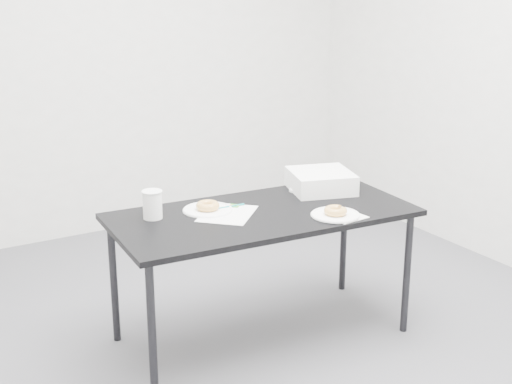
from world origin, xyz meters
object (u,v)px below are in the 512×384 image
scorecard (227,214)px  coffee_cup (152,204)px  pen (232,206)px  plate_near (335,215)px  donut_far (208,206)px  bakery_box (321,181)px  table (262,222)px  donut_near (336,211)px  plate_far (208,210)px

scorecard → coffee_cup: coffee_cup is taller
pen → coffee_cup: (-0.41, 0.05, 0.06)m
scorecard → plate_near: bearing=10.2°
scorecard → donut_far: size_ratio=2.61×
bakery_box → donut_far: bearing=-163.5°
table → scorecard: bearing=163.6°
scorecard → coffee_cup: (-0.34, 0.13, 0.07)m
plate_near → bakery_box: (0.19, 0.39, 0.05)m
plate_near → coffee_cup: bearing=151.0°
pen → donut_near: bearing=-43.6°
donut_near → bakery_box: size_ratio=0.35×
scorecard → plate_far: plate_far is taller
plate_near → donut_near: size_ratio=2.13×
bakery_box → scorecard: bearing=-155.0°
pen → bakery_box: size_ratio=0.44×
donut_near → coffee_cup: coffee_cup is taller
table → scorecard: scorecard is taller
plate_near → coffee_cup: 0.89m
scorecard → bakery_box: (0.63, 0.09, 0.05)m
plate_far → donut_far: (0.00, 0.00, 0.02)m
pen → bakery_box: bakery_box is taller
scorecard → bakery_box: 0.64m
plate_far → donut_far: donut_far is taller
donut_far → plate_near: bearing=-38.6°
plate_near → donut_far: 0.64m
table → donut_near: size_ratio=13.64×
donut_near → donut_far: size_ratio=0.96×
pen → donut_near: size_ratio=1.26×
scorecard → coffee_cup: size_ratio=2.19×
donut_near → bakery_box: 0.43m
coffee_cup → donut_far: bearing=-6.9°
plate_far → table: bearing=-34.6°
scorecard → donut_far: bearing=167.4°
donut_near → bakery_box: bearing=63.8°
plate_near → bakery_box: size_ratio=0.75×
donut_near → donut_far: donut_near is taller
donut_far → pen: bearing=-8.5°
plate_near → plate_far: size_ratio=0.96×
pen → plate_near: bearing=-43.6°
table → coffee_cup: coffee_cup is taller
donut_far → bakery_box: bakery_box is taller
table → bakery_box: (0.46, 0.15, 0.11)m
donut_near → coffee_cup: size_ratio=0.81×
table → donut_far: (-0.23, 0.16, 0.08)m
plate_far → plate_near: bearing=-38.6°
plate_near → plate_far: (-0.50, 0.40, -0.00)m
pen → donut_far: donut_far is taller
pen → donut_far: 0.13m
scorecard → coffee_cup: bearing=-155.7°
donut_near → plate_far: donut_near is taller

